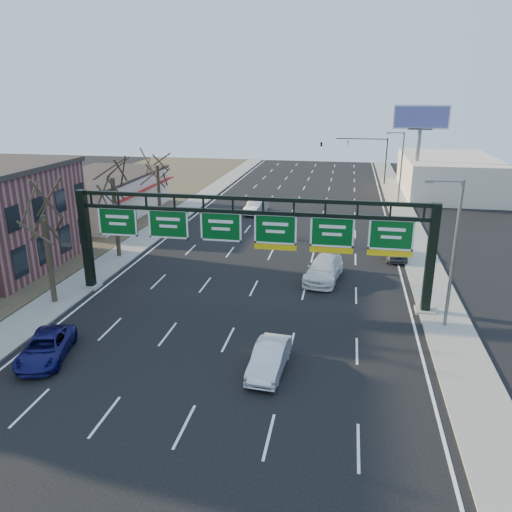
% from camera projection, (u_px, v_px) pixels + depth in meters
% --- Properties ---
extents(ground, '(160.00, 160.00, 0.00)m').
position_uv_depth(ground, '(219.00, 357.00, 26.98)').
color(ground, black).
rests_on(ground, ground).
extents(sidewalk_left, '(3.00, 120.00, 0.12)m').
position_uv_depth(sidewalk_left, '(142.00, 240.00, 47.83)').
color(sidewalk_left, gray).
rests_on(sidewalk_left, ground).
extents(sidewalk_right, '(3.00, 120.00, 0.12)m').
position_uv_depth(sidewalk_right, '(419.00, 255.00, 43.42)').
color(sidewalk_right, gray).
rests_on(sidewalk_right, ground).
extents(dirt_strip_left, '(21.00, 120.00, 0.06)m').
position_uv_depth(dirt_strip_left, '(27.00, 234.00, 49.95)').
color(dirt_strip_left, '#473D2B').
rests_on(dirt_strip_left, ground).
extents(lane_markings, '(21.60, 120.00, 0.01)m').
position_uv_depth(lane_markings, '(274.00, 248.00, 45.64)').
color(lane_markings, white).
rests_on(lane_markings, ground).
extents(sign_gantry, '(24.60, 1.20, 7.20)m').
position_uv_depth(sign_gantry, '(250.00, 235.00, 32.96)').
color(sign_gantry, black).
rests_on(sign_gantry, ground).
extents(cream_strip, '(10.90, 18.40, 4.70)m').
position_uv_depth(cream_strip, '(100.00, 195.00, 57.00)').
color(cream_strip, '#BFB29F').
rests_on(cream_strip, ground).
extents(building_right_distant, '(12.00, 20.00, 5.00)m').
position_uv_depth(building_right_distant, '(448.00, 175.00, 69.40)').
color(building_right_distant, '#BFB29F').
rests_on(building_right_distant, ground).
extents(tree_gantry, '(3.60, 3.60, 8.48)m').
position_uv_depth(tree_gantry, '(41.00, 200.00, 31.61)').
color(tree_gantry, '#30271A').
rests_on(tree_gantry, sidewalk_left).
extents(tree_mid, '(3.60, 3.60, 9.24)m').
position_uv_depth(tree_mid, '(111.00, 166.00, 40.71)').
color(tree_mid, '#30271A').
rests_on(tree_mid, sidewalk_left).
extents(tree_far, '(3.60, 3.60, 8.86)m').
position_uv_depth(tree_far, '(156.00, 155.00, 50.16)').
color(tree_far, '#30271A').
rests_on(tree_far, sidewalk_left).
extents(streetlight_near, '(2.15, 0.22, 9.00)m').
position_uv_depth(streetlight_near, '(452.00, 247.00, 28.83)').
color(streetlight_near, slate).
rests_on(streetlight_near, sidewalk_right).
extents(streetlight_far, '(2.15, 0.22, 9.00)m').
position_uv_depth(streetlight_far, '(400.00, 165.00, 60.55)').
color(streetlight_far, slate).
rests_on(streetlight_far, sidewalk_right).
extents(billboard_right, '(7.00, 0.50, 12.00)m').
position_uv_depth(billboard_right, '(420.00, 129.00, 63.51)').
color(billboard_right, slate).
rests_on(billboard_right, ground).
extents(traffic_signal_mast, '(10.16, 0.54, 7.00)m').
position_uv_depth(traffic_signal_mast, '(346.00, 147.00, 75.59)').
color(traffic_signal_mast, black).
rests_on(traffic_signal_mast, ground).
extents(car_blue_suv, '(3.28, 5.15, 1.32)m').
position_uv_depth(car_blue_suv, '(46.00, 348.00, 26.58)').
color(car_blue_suv, '#121251').
rests_on(car_blue_suv, ground).
extents(car_silver_sedan, '(1.84, 4.50, 1.45)m').
position_uv_depth(car_silver_sedan, '(269.00, 358.00, 25.39)').
color(car_silver_sedan, silver).
rests_on(car_silver_sedan, ground).
extents(car_white_wagon, '(3.19, 6.06, 1.68)m').
position_uv_depth(car_white_wagon, '(324.00, 269.00, 37.77)').
color(car_white_wagon, white).
rests_on(car_white_wagon, ground).
extents(car_grey_far, '(2.27, 4.49, 1.47)m').
position_uv_depth(car_grey_far, '(394.00, 250.00, 42.63)').
color(car_grey_far, '#45494B').
rests_on(car_grey_far, ground).
extents(car_silver_distant, '(2.42, 4.96, 1.57)m').
position_uv_depth(car_silver_distant, '(256.00, 207.00, 58.20)').
color(car_silver_distant, '#B6B6BB').
rests_on(car_silver_distant, ground).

